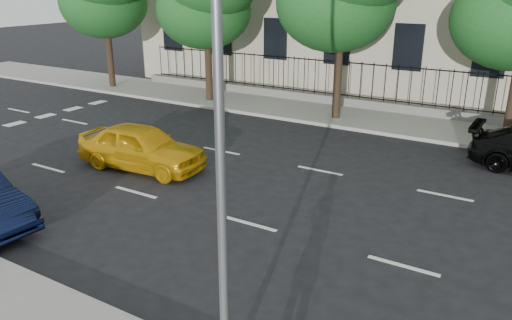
# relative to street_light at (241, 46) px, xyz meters

# --- Properties ---
(ground) EXTENTS (120.00, 120.00, 0.00)m
(ground) POSITION_rel_street_light_xyz_m (-2.50, 1.77, -5.15)
(ground) COLOR black
(ground) RESTS_ON ground
(far_sidewalk) EXTENTS (60.00, 4.00, 0.15)m
(far_sidewalk) POSITION_rel_street_light_xyz_m (-2.50, 15.77, -5.07)
(far_sidewalk) COLOR gray
(far_sidewalk) RESTS_ON ground
(lane_markings) EXTENTS (49.60, 4.62, 0.01)m
(lane_markings) POSITION_rel_street_light_xyz_m (-2.50, 6.52, -5.14)
(lane_markings) COLOR silver
(lane_markings) RESTS_ON ground
(iron_fence) EXTENTS (30.00, 0.50, 2.20)m
(iron_fence) POSITION_rel_street_light_xyz_m (-2.50, 17.47, -4.50)
(iron_fence) COLOR slate
(iron_fence) RESTS_ON far_sidewalk
(street_light) EXTENTS (0.25, 3.32, 8.05)m
(street_light) POSITION_rel_street_light_xyz_m (0.00, 0.00, 0.00)
(street_light) COLOR slate
(street_light) RESTS_ON near_sidewalk
(yellow_taxi) EXTENTS (4.58, 2.16, 1.52)m
(yellow_taxi) POSITION_rel_street_light_xyz_m (-7.75, 5.93, -4.39)
(yellow_taxi) COLOR #D79B0E
(yellow_taxi) RESTS_ON ground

